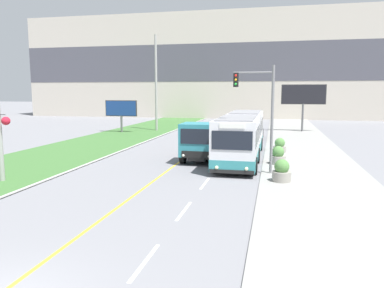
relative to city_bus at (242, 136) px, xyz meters
name	(u,v)px	position (x,y,z in m)	size (l,w,h in m)	color
apartment_block_background	(241,66)	(-3.96, 42.55, 7.61)	(80.00, 8.04, 18.42)	beige
city_bus	(242,136)	(0.00, 0.00, 0.00)	(2.65, 12.89, 3.15)	silver
dump_truck	(202,142)	(-2.53, -1.65, -0.28)	(2.46, 6.37, 2.65)	black
car_distant	(254,132)	(0.23, 11.75, -0.91)	(1.80, 4.30, 1.45)	black
utility_pole_far	(156,83)	(-11.73, 16.99, 4.14)	(1.80, 0.28, 11.36)	#9E9E99
traffic_light_mast	(261,106)	(1.44, -4.86, 2.30)	(2.28, 0.32, 6.15)	slate
billboard_large	(303,96)	(5.43, 19.11, 2.58)	(5.02, 0.24, 5.51)	#59595B
billboard_small	(121,109)	(-15.10, 14.22, 1.06)	(3.80, 0.24, 3.70)	#59595B
planter_round_near	(282,172)	(2.64, -6.77, -1.01)	(0.96, 0.96, 1.17)	gray
planter_round_second	(278,156)	(2.49, -1.95, -1.01)	(0.97, 0.97, 1.16)	gray
planter_round_third	(280,146)	(2.67, 2.87, -1.03)	(0.97, 0.97, 1.11)	gray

